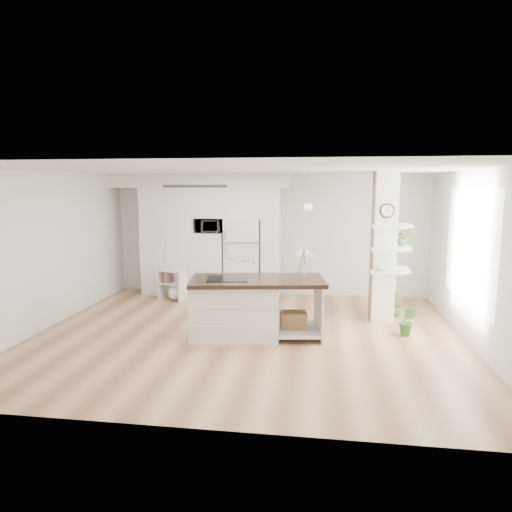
{
  "coord_description": "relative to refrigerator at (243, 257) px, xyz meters",
  "views": [
    {
      "loc": [
        1.16,
        -7.19,
        2.45
      ],
      "look_at": [
        0.01,
        0.9,
        1.19
      ],
      "focal_mm": 32.0,
      "sensor_mm": 36.0,
      "label": 1
    }
  ],
  "objects": [
    {
      "name": "floor",
      "position": [
        0.53,
        -2.68,
        -0.88
      ],
      "size": [
        7.0,
        6.0,
        0.01
      ],
      "primitive_type": "cube",
      "color": "tan",
      "rests_on": "ground"
    },
    {
      "name": "room",
      "position": [
        0.53,
        -2.68,
        0.98
      ],
      "size": [
        7.04,
        6.04,
        2.72
      ],
      "color": "white",
      "rests_on": "ground"
    },
    {
      "name": "cabinet_wall",
      "position": [
        -0.92,
        -0.01,
        0.63
      ],
      "size": [
        4.0,
        0.71,
        2.7
      ],
      "color": "white",
      "rests_on": "floor"
    },
    {
      "name": "refrigerator",
      "position": [
        0.0,
        0.0,
        0.0
      ],
      "size": [
        0.78,
        0.69,
        1.75
      ],
      "color": "white",
      "rests_on": "floor"
    },
    {
      "name": "column",
      "position": [
        2.9,
        -1.55,
        0.48
      ],
      "size": [
        0.69,
        0.9,
        2.7
      ],
      "color": "silver",
      "rests_on": "floor"
    },
    {
      "name": "window",
      "position": [
        4.0,
        -2.38,
        0.62
      ],
      "size": [
        0.0,
        2.4,
        2.4
      ],
      "primitive_type": "plane",
      "rotation": [
        1.57,
        0.0,
        -1.57
      ],
      "color": "white",
      "rests_on": "room"
    },
    {
      "name": "pendant_light",
      "position": [
        2.23,
        -2.53,
        1.24
      ],
      "size": [
        0.12,
        0.12,
        0.1
      ],
      "primitive_type": "cylinder",
      "color": "white",
      "rests_on": "room"
    },
    {
      "name": "kitchen_island",
      "position": [
        0.44,
        -2.76,
        -0.37
      ],
      "size": [
        2.27,
        1.33,
        1.53
      ],
      "rotation": [
        0.0,
        0.0,
        0.15
      ],
      "color": "white",
      "rests_on": "floor"
    },
    {
      "name": "bookshelf",
      "position": [
        -1.44,
        -0.6,
        -0.58
      ],
      "size": [
        0.62,
        0.46,
        0.66
      ],
      "rotation": [
        0.0,
        0.0,
        -0.26
      ],
      "color": "white",
      "rests_on": "floor"
    },
    {
      "name": "floor_plant_a",
      "position": [
        3.13,
        -2.38,
        -0.62
      ],
      "size": [
        0.33,
        0.29,
        0.51
      ],
      "primitive_type": "imported",
      "rotation": [
        0.0,
        0.0,
        -0.27
      ],
      "color": "#326A2A",
      "rests_on": "floor"
    },
    {
      "name": "floor_plant_b",
      "position": [
        3.12,
        -1.19,
        -0.65
      ],
      "size": [
        0.32,
        0.32,
        0.46
      ],
      "primitive_type": "imported",
      "rotation": [
        0.0,
        0.0,
        0.3
      ],
      "color": "#326A2A",
      "rests_on": "floor"
    },
    {
      "name": "microwave",
      "position": [
        -0.75,
        -0.06,
        0.69
      ],
      "size": [
        0.54,
        0.37,
        0.3
      ],
      "primitive_type": "imported",
      "color": "#2D2D2D",
      "rests_on": "cabinet_wall"
    },
    {
      "name": "shelf_plant",
      "position": [
        3.15,
        -1.38,
        0.65
      ],
      "size": [
        0.27,
        0.23,
        0.3
      ],
      "primitive_type": "imported",
      "color": "#326A2A",
      "rests_on": "column"
    },
    {
      "name": "decor_bowl",
      "position": [
        2.82,
        -1.78,
        0.13
      ],
      "size": [
        0.22,
        0.22,
        0.05
      ],
      "primitive_type": "imported",
      "color": "white",
      "rests_on": "column"
    }
  ]
}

